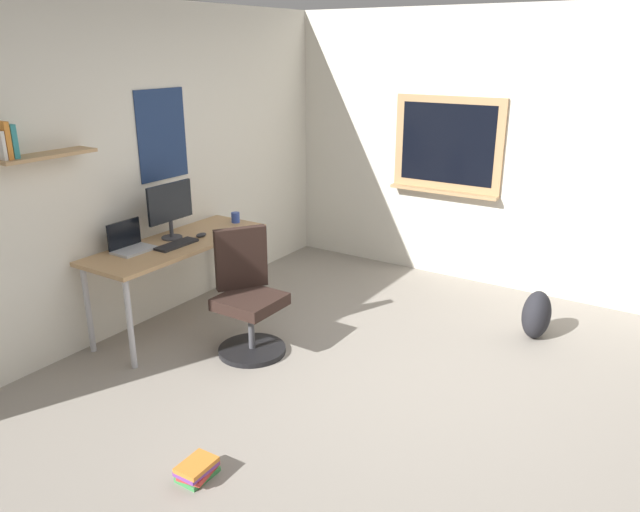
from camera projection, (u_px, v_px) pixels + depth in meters
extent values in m
plane|color=gray|center=(400.00, 400.00, 4.07)|extent=(5.20, 5.20, 0.00)
cube|color=silver|center=(133.00, 170.00, 4.91)|extent=(5.00, 0.10, 2.60)
cube|color=tan|center=(46.00, 155.00, 4.08)|extent=(0.68, 0.20, 0.02)
cube|color=navy|center=(162.00, 135.00, 5.02)|extent=(0.52, 0.01, 0.74)
cube|color=orange|center=(3.00, 140.00, 3.84)|extent=(0.03, 0.14, 0.24)
cube|color=teal|center=(9.00, 141.00, 3.88)|extent=(0.04, 0.14, 0.22)
cube|color=silver|center=(524.00, 155.00, 5.58)|extent=(0.10, 5.00, 2.60)
cube|color=tan|center=(448.00, 144.00, 5.88)|extent=(0.04, 1.10, 0.90)
cube|color=black|center=(447.00, 144.00, 5.87)|extent=(0.01, 0.94, 0.76)
cube|color=tan|center=(443.00, 191.00, 6.00)|extent=(0.12, 1.10, 0.03)
cube|color=tan|center=(178.00, 243.00, 4.95)|extent=(1.59, 0.59, 0.03)
cylinder|color=#B7B7BC|center=(130.00, 324.00, 4.37)|extent=(0.04, 0.04, 0.71)
cylinder|color=#B7B7BC|center=(258.00, 265.00, 5.54)|extent=(0.04, 0.04, 0.71)
cylinder|color=#B7B7BC|center=(88.00, 309.00, 4.61)|extent=(0.04, 0.04, 0.71)
cylinder|color=#B7B7BC|center=(220.00, 256.00, 5.78)|extent=(0.04, 0.04, 0.71)
cylinder|color=black|center=(252.00, 350.00, 4.70)|extent=(0.52, 0.52, 0.04)
cylinder|color=#4C4C51|center=(251.00, 328.00, 4.64)|extent=(0.05, 0.05, 0.34)
cube|color=black|center=(250.00, 302.00, 4.57)|extent=(0.44, 0.44, 0.09)
cube|color=black|center=(241.00, 258.00, 4.65)|extent=(0.37, 0.28, 0.48)
cube|color=#ADAFB5|center=(134.00, 250.00, 4.71)|extent=(0.31, 0.21, 0.02)
cube|color=black|center=(124.00, 234.00, 4.73)|extent=(0.31, 0.01, 0.21)
cylinder|color=#38383D|center=(172.00, 237.00, 5.03)|extent=(0.17, 0.17, 0.01)
cylinder|color=#38383D|center=(171.00, 229.00, 5.01)|extent=(0.03, 0.03, 0.14)
cube|color=black|center=(170.00, 202.00, 4.93)|extent=(0.46, 0.02, 0.31)
cube|color=black|center=(177.00, 244.00, 4.84)|extent=(0.37, 0.13, 0.02)
ellipsoid|color=#262628|center=(201.00, 235.00, 5.06)|extent=(0.10, 0.06, 0.03)
cylinder|color=#334CA5|center=(235.00, 217.00, 5.47)|extent=(0.08, 0.08, 0.09)
ellipsoid|color=#232328|center=(536.00, 315.00, 4.89)|extent=(0.32, 0.22, 0.40)
cube|color=#3D934C|center=(198.00, 474.00, 3.34)|extent=(0.21, 0.15, 0.03)
cube|color=#C63833|center=(198.00, 470.00, 3.33)|extent=(0.23, 0.19, 0.03)
cube|color=#7A3D99|center=(196.00, 468.00, 3.30)|extent=(0.21, 0.15, 0.03)
cube|color=orange|center=(197.00, 465.00, 3.29)|extent=(0.21, 0.16, 0.03)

